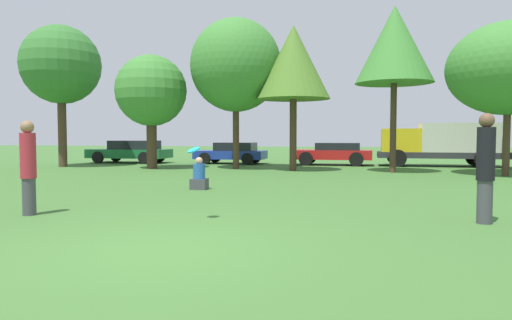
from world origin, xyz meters
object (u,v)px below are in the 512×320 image
Objects in this scene: frisbee at (194,150)px; tree_3 at (293,63)px; tree_0 at (61,65)px; tree_5 at (508,69)px; parked_car_red at (333,153)px; tree_2 at (236,66)px; parked_car_blue at (232,152)px; person_thrower at (28,166)px; tree_4 at (394,45)px; person_catcher at (486,166)px; delivery_truck_yellow at (443,142)px; tree_1 at (151,91)px; bystander_sitting at (199,177)px.

frisbee is 0.04× the size of tree_3.
tree_0 reaches higher than frisbee.
tree_5 is 9.18m from parked_car_red.
frisbee is 0.04× the size of tree_2.
person_thrower is at bearing 92.90° from parked_car_blue.
tree_4 is 10.38m from parked_car_blue.
tree_5 is 1.50× the size of parked_car_blue.
person_thrower is 15.00m from tree_4.
person_catcher is 0.30× the size of delivery_truck_yellow.
tree_1 is at bearing -3.87° from tree_0.
delivery_truck_yellow reaches higher than parked_car_blue.
person_thrower is at bearing -57.86° from tree_0.
tree_0 is at bearing -41.40° from person_catcher.
tree_0 reaches higher than tree_3.
tree_1 is at bearing -50.68° from person_catcher.
tree_4 is 1.77× the size of parked_car_blue.
parked_car_red is at bearing 73.85° from bystander_sitting.
tree_3 reaches higher than tree_5.
parked_car_blue is 10.95m from delivery_truck_yellow.
frisbee is 0.05× the size of tree_1.
person_catcher is at bearing -109.07° from tree_5.
tree_2 is 11.11m from tree_5.
tree_1 reaches higher than frisbee.
tree_3 is 4.24m from tree_4.
tree_4 is (6.92, -0.74, 0.52)m from tree_2.
frisbee is 17.05m from tree_0.
person_thrower is 1.97× the size of bystander_sitting.
tree_4 is at bearing 69.32° from frisbee.
tree_5 is (10.04, 6.44, 3.69)m from bystander_sitting.
tree_5 is at bearing 157.81° from parked_car_blue.
person_catcher is 16.16m from tree_1.
person_catcher reaches higher than bystander_sitting.
tree_4 reaches higher than person_thrower.
tree_2 reaches higher than parked_car_red.
parked_car_red is (1.95, 16.44, -0.63)m from frisbee.
tree_3 is 8.34m from tree_5.
tree_5 is (3.56, 10.31, 3.06)m from person_catcher.
parked_car_blue is at bearing 107.05° from tree_2.
person_thrower is 13.36m from tree_2.
frisbee is at bearing 85.26° from parked_car_red.
person_thrower is 7.36× the size of frisbee.
tree_2 is (3.87, 0.67, 1.17)m from tree_1.
parked_car_red is (5.51, -0.10, 0.03)m from parked_car_blue.
person_thrower is 13.27m from tree_3.
tree_4 is (10.79, -0.06, 1.68)m from tree_1.
delivery_truck_yellow is at bearing 31.61° from tree_3.
person_thrower is 5.07m from bystander_sitting.
person_thrower is 0.31× the size of tree_5.
tree_1 is (-6.26, 12.06, 2.31)m from frisbee.
tree_5 reaches higher than frisbee.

